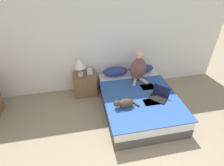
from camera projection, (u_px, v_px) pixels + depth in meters
name	position (u px, v px, depth m)	size (l,w,h in m)	color
wall_back	(100.00, 39.00, 3.91)	(6.13, 0.05, 2.55)	white
bed	(138.00, 101.00, 3.77)	(1.50, 1.94, 0.43)	#4C4742
pillow_near	(115.00, 71.00, 4.19)	(0.61, 0.28, 0.21)	navy
pillow_far	(141.00, 69.00, 4.30)	(0.61, 0.28, 0.21)	navy
person_sitting	(138.00, 68.00, 3.91)	(0.38, 0.37, 0.73)	brown
cat_tabby	(124.00, 103.00, 3.26)	(0.50, 0.18, 0.19)	#473828
laptop_open	(159.00, 96.00, 3.50)	(0.43, 0.43, 0.23)	black
nightstand	(85.00, 84.00, 4.19)	(0.53, 0.40, 0.55)	brown
table_lamp	(79.00, 64.00, 3.83)	(0.25, 0.25, 0.44)	beige
tissue_box	(90.00, 71.00, 4.04)	(0.12, 0.12, 0.14)	silver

